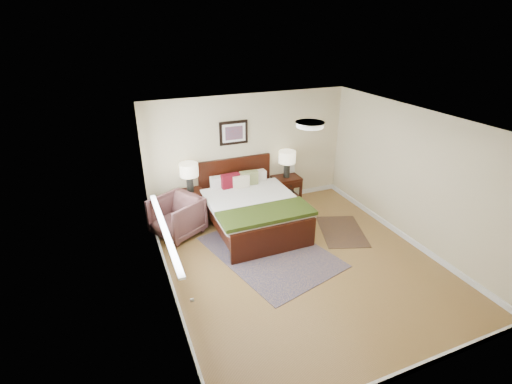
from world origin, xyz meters
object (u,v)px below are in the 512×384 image
(lamp_left, at_px, (189,172))
(nightstand_right, at_px, (286,187))
(lamp_right, at_px, (287,159))
(armchair, at_px, (177,217))
(rug_persian, at_px, (270,252))
(bed, at_px, (252,204))
(nightstand_left, at_px, (191,197))

(lamp_left, bearing_deg, nightstand_right, -0.36)
(lamp_right, xyz_separation_m, armchair, (-2.62, -0.50, -0.66))
(nightstand_right, distance_m, armchair, 2.67)
(lamp_right, height_order, rug_persian, lamp_right)
(bed, bearing_deg, armchair, 167.68)
(nightstand_right, height_order, lamp_right, lamp_right)
(bed, xyz_separation_m, lamp_right, (1.17, 0.82, 0.52))
(armchair, bearing_deg, nightstand_left, 110.25)
(bed, relative_size, nightstand_right, 3.48)
(lamp_left, bearing_deg, lamp_right, 0.00)
(nightstand_right, bearing_deg, rug_persian, -124.46)
(bed, distance_m, nightstand_left, 1.31)
(bed, distance_m, armchair, 1.49)
(bed, height_order, nightstand_right, bed)
(armchair, relative_size, rug_persian, 0.35)
(nightstand_left, distance_m, lamp_left, 0.56)
(nightstand_left, relative_size, armchair, 0.74)
(lamp_left, relative_size, lamp_right, 1.00)
(lamp_right, xyz_separation_m, rug_persian, (-1.20, -1.77, -1.04))
(lamp_right, distance_m, armchair, 2.75)
(bed, xyz_separation_m, lamp_left, (-1.04, 0.82, 0.55))
(nightstand_right, xyz_separation_m, armchair, (-2.62, -0.49, 0.02))
(nightstand_right, xyz_separation_m, lamp_right, (-0.00, 0.01, 0.67))
(nightstand_left, relative_size, lamp_right, 1.04)
(lamp_right, bearing_deg, nightstand_right, -90.00)
(nightstand_right, relative_size, lamp_right, 1.01)
(armchair, bearing_deg, lamp_left, 111.49)
(nightstand_right, distance_m, lamp_right, 0.67)
(lamp_left, height_order, lamp_right, lamp_left)
(nightstand_right, relative_size, lamp_left, 1.01)
(nightstand_left, bearing_deg, armchair, -130.34)
(nightstand_right, relative_size, rug_persian, 0.25)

